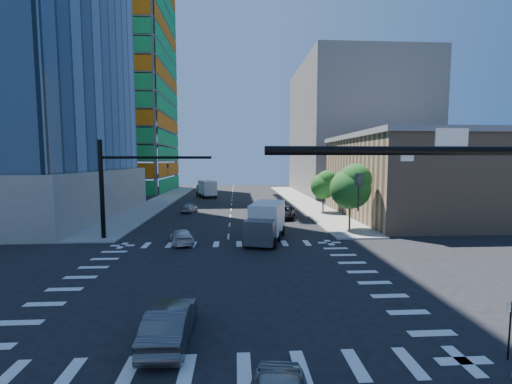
{
  "coord_description": "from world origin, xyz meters",
  "views": [
    {
      "loc": [
        0.75,
        -20.38,
        7.3
      ],
      "look_at": [
        2.42,
        8.0,
        4.65
      ],
      "focal_mm": 24.0,
      "sensor_mm": 36.0,
      "label": 1
    }
  ],
  "objects": [
    {
      "name": "car_sb_mid",
      "position": [
        -5.81,
        27.71,
        0.65
      ],
      "size": [
        2.2,
        4.01,
        1.29
      ],
      "primitive_type": "imported",
      "rotation": [
        0.0,
        0.0,
        2.96
      ],
      "color": "#A0A3A7",
      "rests_on": "ground"
    },
    {
      "name": "car_sb_cross",
      "position": [
        -1.93,
        -6.95,
        0.77
      ],
      "size": [
        1.67,
        4.66,
        1.53
      ],
      "primitive_type": "imported",
      "rotation": [
        0.0,
        0.0,
        3.13
      ],
      "color": "#46474B",
      "rests_on": "ground"
    },
    {
      "name": "sidewalk_nw",
      "position": [
        -12.5,
        40.0,
        0.07
      ],
      "size": [
        5.0,
        60.0,
        0.15
      ],
      "primitive_type": "cube",
      "color": "gray",
      "rests_on": "ground"
    },
    {
      "name": "bg_building_ne",
      "position": [
        27.0,
        55.0,
        14.0
      ],
      "size": [
        24.0,
        30.0,
        28.0
      ],
      "primitive_type": "cube",
      "color": "slate",
      "rests_on": "ground"
    },
    {
      "name": "tree_south",
      "position": [
        12.63,
        13.9,
        4.69
      ],
      "size": [
        4.16,
        4.16,
        6.82
      ],
      "color": "#382316",
      "rests_on": "sidewalk_ne"
    },
    {
      "name": "road_markings",
      "position": [
        0.0,
        0.0,
        0.01
      ],
      "size": [
        20.0,
        20.0,
        0.01
      ],
      "primitive_type": "cube",
      "color": "silver",
      "rests_on": "ground"
    },
    {
      "name": "car_sb_near",
      "position": [
        -4.04,
        9.46,
        0.63
      ],
      "size": [
        2.87,
        4.64,
        1.26
      ],
      "primitive_type": "imported",
      "rotation": [
        0.0,
        0.0,
        3.42
      ],
      "color": "silver",
      "rests_on": "ground"
    },
    {
      "name": "tree_north",
      "position": [
        12.93,
        25.9,
        3.99
      ],
      "size": [
        3.54,
        3.52,
        5.78
      ],
      "color": "#382316",
      "rests_on": "sidewalk_ne"
    },
    {
      "name": "car_nb_far",
      "position": [
        6.84,
        21.99,
        0.75
      ],
      "size": [
        3.62,
        5.8,
        1.5
      ],
      "primitive_type": "imported",
      "rotation": [
        0.0,
        0.0,
        -0.22
      ],
      "color": "black",
      "rests_on": "ground"
    },
    {
      "name": "construction_building",
      "position": [
        -27.41,
        61.93,
        24.61
      ],
      "size": [
        25.16,
        34.5,
        70.6
      ],
      "color": "slate",
      "rests_on": "ground"
    },
    {
      "name": "signal_mast_nw",
      "position": [
        -10.0,
        11.5,
        5.49
      ],
      "size": [
        10.2,
        0.4,
        9.0
      ],
      "color": "black",
      "rests_on": "sidewalk_nw"
    },
    {
      "name": "box_truck_near",
      "position": [
        3.38,
        9.85,
        1.5
      ],
      "size": [
        4.37,
        6.96,
        3.39
      ],
      "rotation": [
        0.0,
        0.0,
        -0.27
      ],
      "color": "black",
      "rests_on": "ground"
    },
    {
      "name": "no_parking_sign",
      "position": [
        10.7,
        -9.0,
        1.38
      ],
      "size": [
        0.3,
        0.06,
        2.2
      ],
      "color": "black",
      "rests_on": "ground"
    },
    {
      "name": "sidewalk_ne",
      "position": [
        12.5,
        40.0,
        0.07
      ],
      "size": [
        5.0,
        60.0,
        0.15
      ],
      "primitive_type": "cube",
      "color": "gray",
      "rests_on": "ground"
    },
    {
      "name": "commercial_building",
      "position": [
        25.0,
        22.0,
        5.31
      ],
      "size": [
        20.5,
        22.5,
        10.6
      ],
      "color": "#9B795A",
      "rests_on": "ground"
    },
    {
      "name": "box_truck_far",
      "position": [
        -5.14,
        47.3,
        1.46
      ],
      "size": [
        4.59,
        6.84,
        3.31
      ],
      "rotation": [
        0.0,
        0.0,
        3.47
      ],
      "color": "black",
      "rests_on": "ground"
    },
    {
      "name": "ground",
      "position": [
        0.0,
        0.0,
        0.0
      ],
      "size": [
        160.0,
        160.0,
        0.0
      ],
      "primitive_type": "plane",
      "color": "black",
      "rests_on": "ground"
    }
  ]
}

